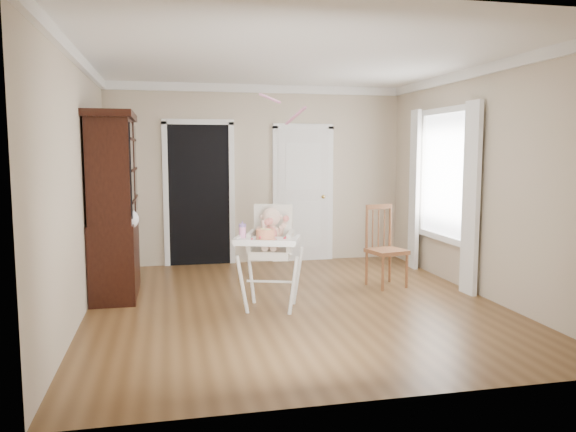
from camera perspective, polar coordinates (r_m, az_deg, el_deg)
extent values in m
plane|color=brown|center=(6.38, 0.67, -8.95)|extent=(5.00, 5.00, 0.00)
plane|color=white|center=(6.22, 0.70, 15.75)|extent=(5.00, 5.00, 0.00)
plane|color=#C1AE97|center=(8.61, -3.04, 4.20)|extent=(4.50, 0.00, 4.50)
plane|color=#C1AE97|center=(6.06, -20.54, 2.77)|extent=(0.00, 5.00, 5.00)
plane|color=#C1AE97|center=(7.01, 18.95, 3.30)|extent=(0.00, 5.00, 5.00)
cube|color=black|center=(8.51, -9.01, 2.08)|extent=(0.90, 0.03, 2.10)
cube|color=white|center=(8.50, -12.31, 2.00)|extent=(0.08, 0.05, 2.18)
cube|color=white|center=(8.55, -5.72, 2.15)|extent=(0.08, 0.05, 2.18)
cube|color=white|center=(8.49, -9.14, 9.43)|extent=(1.06, 0.05, 0.08)
cube|color=white|center=(8.74, 1.53, 2.11)|extent=(0.80, 0.05, 2.05)
cube|color=white|center=(8.65, -1.31, 2.07)|extent=(0.08, 0.05, 2.13)
cube|color=white|center=(8.86, 4.29, 2.16)|extent=(0.08, 0.05, 2.13)
sphere|color=gold|center=(8.79, 3.62, 1.97)|extent=(0.06, 0.06, 0.06)
cube|color=white|center=(7.69, 15.76, 4.05)|extent=(0.02, 1.20, 1.60)
cube|color=white|center=(7.69, 15.82, 10.31)|extent=(0.06, 1.36, 0.08)
cube|color=white|center=(6.99, 18.10, 1.68)|extent=(0.08, 0.28, 2.30)
cube|color=white|center=(8.37, 12.72, 2.61)|extent=(0.08, 0.28, 2.30)
cylinder|color=white|center=(5.96, -4.65, -7.06)|extent=(0.17, 0.11, 0.67)
cylinder|color=white|center=(5.88, 0.52, -7.22)|extent=(0.11, 0.17, 0.67)
cylinder|color=white|center=(6.42, -3.80, -6.03)|extent=(0.11, 0.17, 0.67)
cylinder|color=white|center=(6.35, 0.99, -6.16)|extent=(0.17, 0.11, 0.67)
cylinder|color=white|center=(6.09, -1.82, -6.67)|extent=(0.49, 0.19, 0.03)
cube|color=beige|center=(6.08, -1.75, -3.79)|extent=(0.53, 0.52, 0.09)
cube|color=beige|center=(6.09, -3.73, -2.50)|extent=(0.16, 0.37, 0.20)
cube|color=beige|center=(6.03, 0.24, -2.58)|extent=(0.16, 0.37, 0.20)
cube|color=beige|center=(6.23, -1.51, -1.05)|extent=(0.42, 0.20, 0.49)
cube|color=white|center=(5.79, -2.14, -2.58)|extent=(0.74, 0.62, 0.03)
cube|color=white|center=(5.58, -2.47, -2.71)|extent=(0.60, 0.23, 0.04)
ellipsoid|color=beige|center=(6.09, -1.71, -2.26)|extent=(0.28, 0.25, 0.29)
sphere|color=beige|center=(6.06, -1.72, -0.09)|extent=(0.25, 0.25, 0.20)
sphere|color=red|center=(6.01, -1.80, -1.79)|extent=(0.15, 0.15, 0.15)
sphere|color=red|center=(5.97, -2.11, -0.64)|extent=(0.07, 0.07, 0.07)
sphere|color=red|center=(5.95, -0.19, -0.26)|extent=(0.07, 0.07, 0.07)
cylinder|color=silver|center=(5.78, -2.32, -2.40)|extent=(0.25, 0.25, 0.01)
cylinder|color=red|center=(5.77, -2.32, -1.87)|extent=(0.19, 0.19, 0.10)
cylinder|color=#F2E08C|center=(5.74, -2.14, -1.44)|extent=(0.08, 0.08, 0.02)
cylinder|color=#FA99CF|center=(5.93, -4.65, -1.66)|extent=(0.07, 0.07, 0.11)
cylinder|color=#8262AC|center=(5.92, -4.65, -0.96)|extent=(0.08, 0.08, 0.03)
cone|color=#8262AC|center=(5.92, -4.66, -0.61)|extent=(0.03, 0.03, 0.04)
cube|color=black|center=(7.00, -17.12, -4.08)|extent=(0.50, 1.20, 0.90)
cube|color=black|center=(6.88, -17.42, 4.53)|extent=(0.46, 1.20, 1.20)
cube|color=black|center=(6.57, -15.56, 4.50)|extent=(0.02, 0.52, 1.05)
cube|color=black|center=(7.17, -15.29, 4.67)|extent=(0.02, 0.52, 1.05)
cube|color=black|center=(6.89, -17.60, 9.67)|extent=(0.54, 1.28, 0.08)
ellipsoid|color=white|center=(6.56, -15.78, -0.32)|extent=(0.20, 0.16, 0.22)
cube|color=brown|center=(7.21, 10.00, -3.55)|extent=(0.51, 0.51, 0.05)
cylinder|color=brown|center=(7.01, 9.61, -5.72)|extent=(0.04, 0.04, 0.45)
cylinder|color=brown|center=(7.21, 11.97, -5.42)|extent=(0.04, 0.04, 0.45)
cylinder|color=brown|center=(7.30, 7.98, -5.20)|extent=(0.04, 0.04, 0.45)
cylinder|color=brown|center=(7.50, 10.30, -4.92)|extent=(0.04, 0.04, 0.45)
cylinder|color=brown|center=(7.22, 8.00, -1.17)|extent=(0.04, 0.04, 0.58)
cylinder|color=brown|center=(7.42, 10.33, -1.00)|extent=(0.04, 0.04, 0.58)
cube|color=brown|center=(7.29, 9.22, 0.95)|extent=(0.38, 0.13, 0.06)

